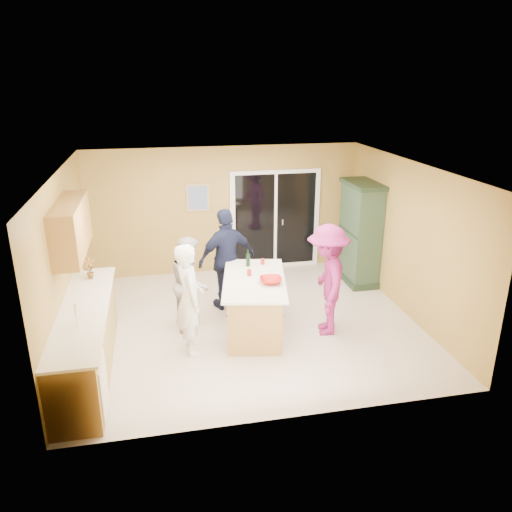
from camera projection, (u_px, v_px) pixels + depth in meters
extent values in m
plane|color=silver|center=(248.00, 323.00, 8.33)|extent=(5.50, 5.50, 0.00)
cube|color=silver|center=(248.00, 168.00, 7.44)|extent=(5.50, 5.00, 0.10)
cube|color=#D3B257|center=(225.00, 210.00, 10.19)|extent=(5.50, 0.10, 2.60)
cube|color=#D3B257|center=(290.00, 322.00, 5.59)|extent=(5.50, 0.10, 2.60)
cube|color=#D3B257|center=(65.00, 262.00, 7.37)|extent=(0.10, 5.00, 2.60)
cube|color=#D3B257|center=(408.00, 239.00, 8.41)|extent=(0.10, 5.00, 2.60)
cube|color=#AD8B43|center=(86.00, 341.00, 6.88)|extent=(0.60, 3.00, 0.90)
cube|color=white|center=(77.00, 390.00, 5.89)|extent=(0.62, 0.60, 0.72)
cube|color=white|center=(84.00, 310.00, 6.73)|extent=(0.65, 3.05, 0.04)
cylinder|color=silver|center=(76.00, 315.00, 6.20)|extent=(0.02, 0.02, 0.30)
cube|color=#AD8B43|center=(71.00, 228.00, 7.02)|extent=(0.35, 1.60, 0.75)
cube|color=white|center=(275.00, 220.00, 10.45)|extent=(1.90, 0.05, 2.10)
cube|color=black|center=(275.00, 220.00, 10.43)|extent=(1.70, 0.03, 1.94)
cube|color=white|center=(275.00, 220.00, 10.43)|extent=(0.06, 0.04, 1.94)
cube|color=silver|center=(282.00, 222.00, 10.46)|extent=(0.02, 0.03, 0.12)
cube|color=tan|center=(198.00, 198.00, 9.96)|extent=(0.46, 0.03, 0.56)
cube|color=#44628D|center=(198.00, 198.00, 9.95)|extent=(0.38, 0.02, 0.48)
cube|color=#AD8B43|center=(254.00, 307.00, 7.92)|extent=(1.08, 1.67, 0.88)
cube|color=white|center=(254.00, 280.00, 7.77)|extent=(1.26, 1.90, 0.04)
cube|color=black|center=(254.00, 328.00, 8.06)|extent=(0.98, 1.58, 0.10)
cube|color=#1E311F|center=(357.00, 278.00, 10.05)|extent=(0.56, 1.06, 0.12)
cube|color=#304835|center=(360.00, 233.00, 9.74)|extent=(0.50, 1.00, 1.87)
cube|color=#1E311F|center=(364.00, 184.00, 9.40)|extent=(0.58, 1.10, 0.08)
imported|color=white|center=(190.00, 299.00, 7.23)|extent=(0.48, 0.66, 1.69)
imported|color=#AEAEB0|center=(190.00, 283.00, 8.00)|extent=(0.65, 0.80, 1.53)
imported|color=#191F38|center=(227.00, 259.00, 8.64)|extent=(1.14, 0.74, 1.80)
imported|color=#92205F|center=(327.00, 280.00, 7.78)|extent=(0.90, 1.27, 1.78)
imported|color=#AD1813|center=(271.00, 280.00, 7.59)|extent=(0.38, 0.38, 0.08)
imported|color=#A42510|center=(89.00, 268.00, 7.65)|extent=(0.21, 0.16, 0.35)
cylinder|color=#AD1813|center=(249.00, 272.00, 7.87)|extent=(0.08, 0.08, 0.10)
cylinder|color=#AD1813|center=(263.00, 262.00, 8.34)|extent=(0.09, 0.09, 0.09)
cylinder|color=black|center=(248.00, 260.00, 8.24)|extent=(0.07, 0.07, 0.21)
cylinder|color=black|center=(248.00, 252.00, 8.19)|extent=(0.02, 0.02, 0.08)
cylinder|color=silver|center=(255.00, 281.00, 7.67)|extent=(0.26, 0.26, 0.01)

